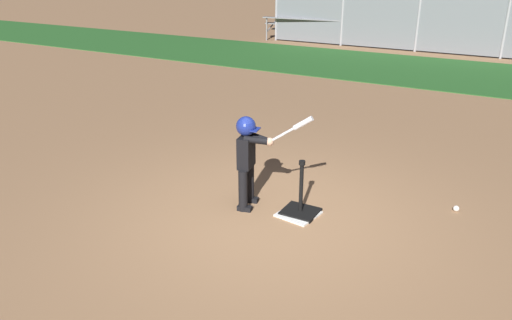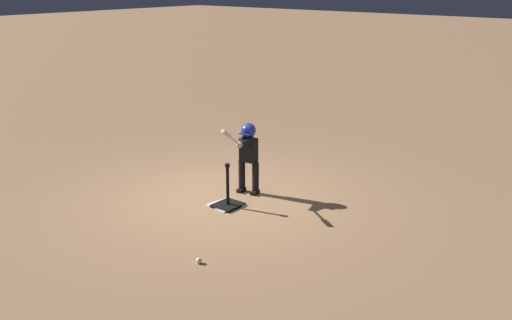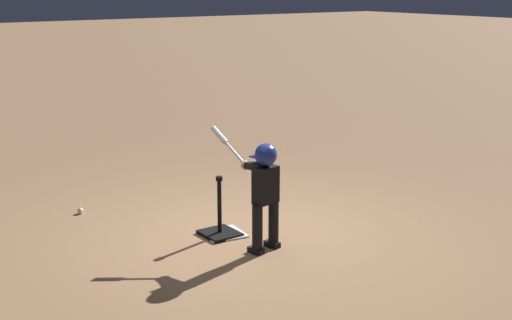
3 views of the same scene
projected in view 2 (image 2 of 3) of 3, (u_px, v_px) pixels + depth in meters
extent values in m
plane|color=#99704C|center=(222.00, 198.00, 9.62)|extent=(90.00, 90.00, 0.00)
cube|color=white|center=(226.00, 205.00, 9.33)|extent=(0.50, 0.50, 0.02)
cube|color=black|center=(228.00, 205.00, 9.29)|extent=(0.42, 0.38, 0.04)
cylinder|color=black|center=(228.00, 186.00, 9.20)|extent=(0.05, 0.05, 0.61)
cylinder|color=black|center=(227.00, 165.00, 9.10)|extent=(0.08, 0.08, 0.05)
cylinder|color=black|center=(256.00, 178.00, 9.75)|extent=(0.13, 0.13, 0.53)
cube|color=black|center=(255.00, 192.00, 9.81)|extent=(0.19, 0.12, 0.06)
cylinder|color=black|center=(242.00, 176.00, 9.87)|extent=(0.13, 0.13, 0.53)
cube|color=black|center=(241.00, 190.00, 9.92)|extent=(0.19, 0.12, 0.06)
cube|color=black|center=(249.00, 150.00, 9.67)|extent=(0.20, 0.30, 0.39)
sphere|color=tan|center=(248.00, 131.00, 9.58)|extent=(0.20, 0.20, 0.20)
sphere|color=navy|center=(248.00, 130.00, 9.58)|extent=(0.24, 0.24, 0.24)
cube|color=navy|center=(245.00, 134.00, 9.50)|extent=(0.15, 0.20, 0.01)
cylinder|color=black|center=(246.00, 142.00, 9.47)|extent=(0.32, 0.11, 0.12)
cylinder|color=black|center=(242.00, 141.00, 9.51)|extent=(0.32, 0.22, 0.12)
sphere|color=tan|center=(239.00, 145.00, 9.37)|extent=(0.10, 0.10, 0.10)
cylinder|color=silver|center=(232.00, 138.00, 9.12)|extent=(0.50, 0.13, 0.36)
cylinder|color=silver|center=(226.00, 134.00, 8.96)|extent=(0.25, 0.11, 0.19)
cylinder|color=black|center=(240.00, 145.00, 9.39)|extent=(0.05, 0.05, 0.05)
sphere|color=white|center=(199.00, 261.00, 7.45)|extent=(0.07, 0.07, 0.07)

